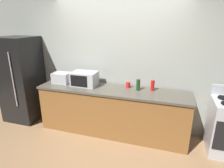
# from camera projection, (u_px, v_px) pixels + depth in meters

# --- Properties ---
(ground_plane) EXTENTS (8.00, 8.00, 0.00)m
(ground_plane) POSITION_uv_depth(u_px,v_px,m) (105.00, 143.00, 3.40)
(ground_plane) COLOR #93704C
(back_wall) EXTENTS (6.40, 0.10, 2.70)m
(back_wall) POSITION_uv_depth(u_px,v_px,m) (118.00, 61.00, 3.71)
(back_wall) COLOR #9EA399
(back_wall) RESTS_ON ground_plane
(counter_run) EXTENTS (2.84, 0.64, 0.90)m
(counter_run) POSITION_uv_depth(u_px,v_px,m) (112.00, 111.00, 3.62)
(counter_run) COLOR brown
(counter_run) RESTS_ON ground_plane
(refrigerator) EXTENTS (0.72, 0.73, 1.80)m
(refrigerator) POSITION_uv_depth(u_px,v_px,m) (22.00, 79.00, 4.06)
(refrigerator) COLOR black
(refrigerator) RESTS_ON ground_plane
(microwave) EXTENTS (0.48, 0.35, 0.27)m
(microwave) POSITION_uv_depth(u_px,v_px,m) (85.00, 79.00, 3.64)
(microwave) COLOR #B7BABF
(microwave) RESTS_ON counter_run
(toaster_oven) EXTENTS (0.34, 0.26, 0.21)m
(toaster_oven) POSITION_uv_depth(u_px,v_px,m) (62.00, 78.00, 3.81)
(toaster_oven) COLOR #B7BABF
(toaster_oven) RESTS_ON counter_run
(bottle_wine) EXTENTS (0.07, 0.07, 0.20)m
(bottle_wine) POSITION_uv_depth(u_px,v_px,m) (138.00, 85.00, 3.40)
(bottle_wine) COLOR #1E3F19
(bottle_wine) RESTS_ON counter_run
(bottle_hot_sauce) EXTENTS (0.07, 0.07, 0.19)m
(bottle_hot_sauce) POSITION_uv_depth(u_px,v_px,m) (153.00, 85.00, 3.38)
(bottle_hot_sauce) COLOR red
(bottle_hot_sauce) RESTS_ON counter_run
(mug_red) EXTENTS (0.09, 0.09, 0.10)m
(mug_red) POSITION_uv_depth(u_px,v_px,m) (128.00, 85.00, 3.55)
(mug_red) COLOR red
(mug_red) RESTS_ON counter_run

